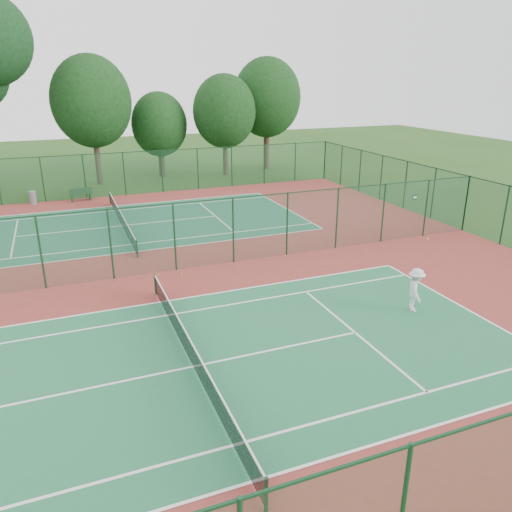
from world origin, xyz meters
The scene contains 16 objects.
ground centered at (0.00, 0.00, 0.00)m, with size 120.00×120.00×0.00m, color #254C17.
red_pad centered at (0.00, 0.00, 0.01)m, with size 40.00×36.00×0.01m, color maroon.
court_near centered at (0.00, -9.00, 0.01)m, with size 23.77×10.97×0.01m, color #216B42.
court_far centered at (0.00, 9.00, 0.01)m, with size 23.77×10.97×0.01m, color #1E6141.
fence_north centered at (0.00, 18.00, 1.76)m, with size 40.00×0.09×3.50m.
fence_east centered at (20.00, 0.00, 1.76)m, with size 0.09×36.00×3.50m.
fence_divider centered at (0.00, 0.00, 1.76)m, with size 40.00×0.09×3.50m.
tennis_net_near centered at (0.00, -9.00, 0.54)m, with size 0.10×12.90×0.97m.
tennis_net_far centered at (0.00, 9.00, 0.54)m, with size 0.10×12.90×0.97m.
player_near centered at (9.71, -8.24, 0.95)m, with size 1.20×0.69×1.86m, color silver.
trash_bin centered at (-5.47, 17.45, 0.50)m, with size 0.55×0.55×0.98m, color gray.
bench centered at (-2.00, 17.16, 0.56)m, with size 1.77×0.72×1.06m.
stray_ball_a centered at (1.63, -0.73, 0.05)m, with size 0.07×0.07×0.07m, color gold.
stray_ball_b centered at (7.51, -0.28, 0.04)m, with size 0.07×0.07×0.07m, color #C5D631.
stray_ball_c centered at (0.51, -0.42, 0.05)m, with size 0.07×0.07×0.07m, color #ABCB2F.
evergreen_row centered at (0.50, 24.25, 0.00)m, with size 39.00×5.00×12.00m, color black, non-canonical shape.
Camera 1 is at (-3.41, -23.34, 9.34)m, focal length 35.00 mm.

